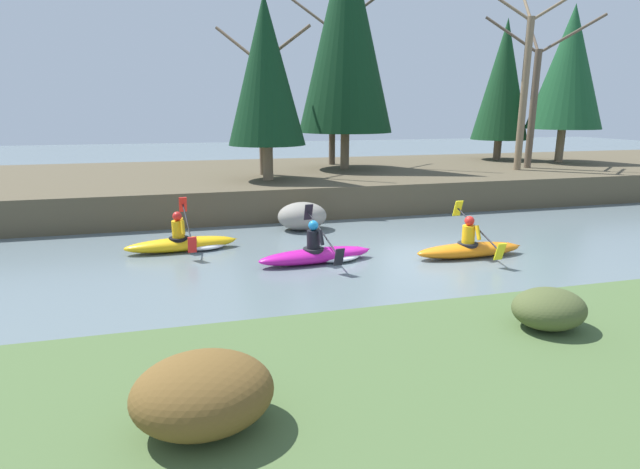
# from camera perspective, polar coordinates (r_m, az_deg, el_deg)

# --- Properties ---
(ground_plane) EXTENTS (90.00, 90.00, 0.00)m
(ground_plane) POSITION_cam_1_polar(r_m,az_deg,el_deg) (12.29, 10.42, -2.39)
(ground_plane) COLOR slate
(riverbank_far) EXTENTS (44.00, 9.96, 1.05)m
(riverbank_far) POSITION_cam_1_polar(r_m,az_deg,el_deg) (20.80, -0.42, 6.04)
(riverbank_far) COLOR brown
(riverbank_far) RESTS_ON ground
(conifer_tree_far_left) EXTENTS (2.64, 2.64, 6.08)m
(conifer_tree_far_left) POSITION_cam_1_polar(r_m,az_deg,el_deg) (17.53, -6.25, 18.08)
(conifer_tree_far_left) COLOR #7A664C
(conifer_tree_far_left) RESTS_ON riverbank_far
(conifer_tree_left) EXTENTS (3.78, 3.78, 9.24)m
(conifer_tree_left) POSITION_cam_1_polar(r_m,az_deg,el_deg) (21.02, 3.02, 22.19)
(conifer_tree_left) COLOR #7A664C
(conifer_tree_left) RESTS_ON riverbank_far
(conifer_tree_mid_left) EXTENTS (2.64, 2.64, 6.51)m
(conifer_tree_mid_left) POSITION_cam_1_polar(r_m,az_deg,el_deg) (26.21, 20.21, 16.20)
(conifer_tree_mid_left) COLOR brown
(conifer_tree_mid_left) RESTS_ON riverbank_far
(conifer_tree_centre) EXTENTS (3.28, 3.28, 6.90)m
(conifer_tree_centre) POSITION_cam_1_polar(r_m,az_deg,el_deg) (26.09, 26.57, 16.66)
(conifer_tree_centre) COLOR #7A664C
(conifer_tree_centre) RESTS_ON riverbank_far
(bare_tree_upstream) EXTENTS (3.07, 3.03, 5.52)m
(bare_tree_upstream) POSITION_cam_1_polar(r_m,az_deg,el_deg) (19.04, -6.61, 14.64)
(bare_tree_upstream) COLOR brown
(bare_tree_upstream) RESTS_ON riverbank_far
(bare_tree_mid_upstream) EXTENTS (4.24, 4.19, 7.75)m
(bare_tree_mid_upstream) POSITION_cam_1_polar(r_m,az_deg,el_deg) (22.58, 1.45, 17.27)
(bare_tree_mid_upstream) COLOR brown
(bare_tree_mid_upstream) RESTS_ON riverbank_far
(bare_tree_mid_downstream) EXTENTS (4.26, 4.21, 7.79)m
(bare_tree_mid_downstream) POSITION_cam_1_polar(r_m,az_deg,el_deg) (22.08, 22.40, 16.39)
(bare_tree_mid_downstream) COLOR #7A664C
(bare_tree_mid_downstream) RESTS_ON riverbank_far
(bare_tree_downstream) EXTENTS (3.48, 3.44, 6.30)m
(bare_tree_downstream) POSITION_cam_1_polar(r_m,az_deg,el_deg) (22.97, 23.25, 14.44)
(bare_tree_downstream) COLOR brown
(bare_tree_downstream) RESTS_ON riverbank_far
(shrub_clump_nearest) EXTENTS (1.31, 1.09, 0.71)m
(shrub_clump_nearest) POSITION_cam_1_polar(r_m,az_deg,el_deg) (4.94, -13.22, -17.20)
(shrub_clump_nearest) COLOR brown
(shrub_clump_nearest) RESTS_ON riverbank_near
(shrub_clump_second) EXTENTS (1.02, 0.85, 0.55)m
(shrub_clump_second) POSITION_cam_1_polar(r_m,az_deg,el_deg) (7.49, 24.70, -7.71)
(shrub_clump_second) COLOR #4C562D
(shrub_clump_second) RESTS_ON riverbank_near
(kayaker_lead) EXTENTS (2.77, 2.06, 1.20)m
(kayaker_lead) POSITION_cam_1_polar(r_m,az_deg,el_deg) (12.46, 16.79, -1.48)
(kayaker_lead) COLOR orange
(kayaker_lead) RESTS_ON ground
(kayaker_middle) EXTENTS (2.79, 2.07, 1.20)m
(kayaker_middle) POSITION_cam_1_polar(r_m,az_deg,el_deg) (11.52, 0.02, -2.24)
(kayaker_middle) COLOR #C61999
(kayaker_middle) RESTS_ON ground
(kayaker_trailing) EXTENTS (2.79, 2.07, 1.20)m
(kayaker_trailing) POSITION_cam_1_polar(r_m,az_deg,el_deg) (12.92, -15.07, -0.92)
(kayaker_trailing) COLOR yellow
(kayaker_trailing) RESTS_ON ground
(boulder_midstream) EXTENTS (1.44, 1.13, 0.82)m
(boulder_midstream) POSITION_cam_1_polar(r_m,az_deg,el_deg) (14.61, -2.04, 2.12)
(boulder_midstream) COLOR gray
(boulder_midstream) RESTS_ON ground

